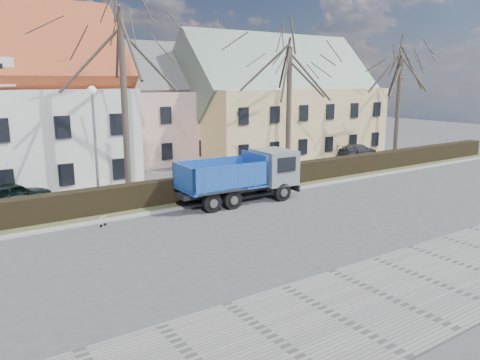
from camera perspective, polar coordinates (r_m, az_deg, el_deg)
ground at (r=21.73m, az=-0.24°, el=-6.02°), size 120.00×120.00×0.00m
sidewalk_near at (r=15.88m, az=17.58°, el=-13.55°), size 80.00×5.00×0.08m
curb_far at (r=25.51m, az=-6.01°, el=-3.19°), size 80.00×0.30×0.12m
grass_strip at (r=26.89m, az=-7.62°, el=-2.45°), size 80.00×3.00×0.10m
hedge at (r=26.57m, az=-7.46°, el=-1.29°), size 60.00×0.90×1.30m
building_pink at (r=40.36m, az=-11.49°, el=7.95°), size 10.80×8.80×8.00m
building_yellow at (r=43.92m, az=4.84°, el=8.80°), size 18.80×10.80×8.50m
tree_1 at (r=27.37m, az=-14.00°, el=10.85°), size 9.20×9.20×12.65m
tree_2 at (r=33.49m, az=5.99°, el=9.89°), size 8.00×8.00×11.00m
tree_3 at (r=42.21m, az=18.76°, el=9.40°), size 7.60×7.60×10.45m
dump_truck at (r=26.02m, az=-0.60°, el=0.32°), size 7.31×2.96×2.88m
streetlight at (r=25.47m, az=-17.19°, el=3.70°), size 0.51×0.51×6.55m
cart_frame at (r=22.85m, az=-16.69°, el=-4.90°), size 0.69×0.56×0.55m
parked_car_a at (r=27.74m, az=-26.06°, el=-1.72°), size 4.57×3.23×1.44m
parked_car_b at (r=43.07m, az=14.16°, el=3.52°), size 4.26×2.05×1.20m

